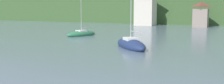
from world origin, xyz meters
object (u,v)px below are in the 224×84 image
(shore_building_westcentral, at_px, (201,15))
(mooring_buoy_mid, at_px, (130,37))
(shore_building_west, at_px, (145,7))
(sailboat_far_2, at_px, (131,45))
(sailboat_far_6, at_px, (81,34))

(shore_building_westcentral, height_order, mooring_buoy_mid, shore_building_westcentral)
(shore_building_west, xyz_separation_m, shore_building_westcentral, (14.39, -0.25, -1.89))
(sailboat_far_2, height_order, sailboat_far_6, sailboat_far_2)
(shore_building_westcentral, bearing_deg, sailboat_far_2, -93.91)
(sailboat_far_2, xyz_separation_m, mooring_buoy_mid, (-4.17, 10.69, -0.39))
(shore_building_westcentral, xyz_separation_m, mooring_buoy_mid, (-6.98, -30.39, -2.99))
(shore_building_west, height_order, sailboat_far_6, shore_building_west)
(sailboat_far_6, xyz_separation_m, mooring_buoy_mid, (8.37, 1.01, -0.30))
(shore_building_westcentral, relative_size, sailboat_far_6, 0.91)
(shore_building_westcentral, relative_size, sailboat_far_2, 0.54)
(shore_building_west, bearing_deg, mooring_buoy_mid, -76.41)
(sailboat_far_6, bearing_deg, shore_building_west, -161.72)
(shore_building_west, relative_size, shore_building_westcentral, 1.63)
(shore_building_west, distance_m, shore_building_westcentral, 14.51)
(sailboat_far_2, distance_m, mooring_buoy_mid, 11.48)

